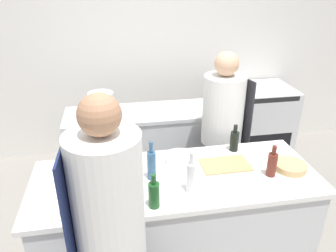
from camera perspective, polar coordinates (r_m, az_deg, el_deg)
wall_back at (r=4.23m, az=-4.35°, el=13.63°), size 8.00×0.06×2.80m
prep_counter at (r=2.73m, az=1.34°, el=-16.41°), size 2.12×0.80×0.88m
pass_counter at (r=3.76m, az=-2.08°, el=-3.53°), size 1.95×0.57×0.88m
oven_range at (r=4.54m, az=15.25°, el=1.02°), size 0.81×0.70×0.90m
chef_at_prep_near at (r=1.93m, az=-9.76°, el=-20.14°), size 0.39×0.37×1.79m
chef_at_stove at (r=3.23m, az=9.28°, el=-1.66°), size 0.44×0.42×1.63m
bottle_olive_oil at (r=2.37m, az=-2.89°, el=-6.70°), size 0.06×0.06×0.31m
bottle_vinegar at (r=2.13m, az=-2.46°, el=-11.76°), size 0.07×0.07×0.24m
bottle_wine at (r=2.12m, az=-17.62°, el=-12.45°), size 0.06×0.06×0.31m
bottle_cooking_oil at (r=2.53m, az=17.66°, el=-6.29°), size 0.07×0.07×0.25m
bottle_sauce at (r=2.24m, az=4.01°, el=-8.76°), size 0.06×0.06×0.31m
bottle_water at (r=2.80m, az=11.48°, el=-2.48°), size 0.07×0.07×0.23m
bowl_mixing_large at (r=2.42m, az=-12.42°, el=-8.84°), size 0.21×0.21×0.08m
bowl_prep_small at (r=2.69m, az=20.54°, el=-6.60°), size 0.24×0.24×0.05m
bowl_ceramic_blue at (r=2.60m, az=1.99°, el=-5.68°), size 0.22×0.22×0.07m
cup at (r=2.60m, az=-12.76°, el=-6.17°), size 0.09×0.09×0.09m
cutting_board at (r=2.62m, az=9.92°, el=-6.66°), size 0.38×0.23×0.01m
stockpot at (r=3.55m, az=-11.56°, el=3.97°), size 0.27×0.27×0.22m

